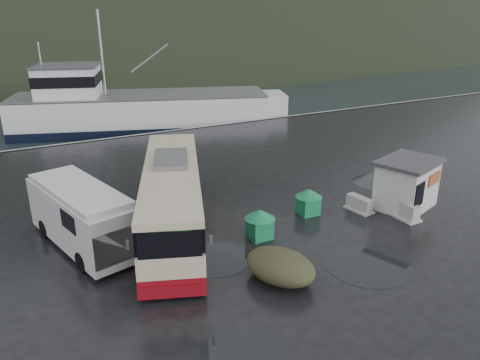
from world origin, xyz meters
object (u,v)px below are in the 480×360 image
dome_tent (280,279)px  fishing_trawler (142,116)px  white_van (86,245)px  coach_bus (174,229)px  jersey_barrier_a (359,210)px  ticket_kiosk (404,207)px  waste_bin_left (260,238)px  waste_bin_right (308,214)px  jersey_barrier_b (403,218)px

dome_tent → fishing_trawler: bearing=83.5°
white_van → coach_bus: bearing=-18.8°
jersey_barrier_a → fishing_trawler: fishing_trawler is taller
white_van → jersey_barrier_a: bearing=-26.0°
dome_tent → ticket_kiosk: (9.72, 2.96, 0.00)m
coach_bus → waste_bin_left: size_ratio=8.41×
white_van → dome_tent: 9.03m
white_van → ticket_kiosk: white_van is taller
jersey_barrier_a → fishing_trawler: bearing=97.7°
jersey_barrier_a → ticket_kiosk: bearing=-16.4°
coach_bus → waste_bin_right: size_ratio=8.70×
jersey_barrier_b → coach_bus: bearing=158.9°
waste_bin_right → jersey_barrier_a: 2.79m
waste_bin_left → jersey_barrier_a: waste_bin_left is taller
jersey_barrier_a → waste_bin_left: bearing=-177.7°
ticket_kiosk → fishing_trawler: (-6.19, 28.06, 0.00)m
waste_bin_right → jersey_barrier_b: waste_bin_right is taller
white_van → waste_bin_left: bearing=-36.8°
waste_bin_left → waste_bin_right: 3.74m
dome_tent → fishing_trawler: 31.22m
white_van → jersey_barrier_b: 15.64m
jersey_barrier_a → jersey_barrier_b: size_ratio=0.90×
waste_bin_left → dome_tent: size_ratio=0.47×
white_van → waste_bin_right: white_van is taller
ticket_kiosk → jersey_barrier_a: size_ratio=2.19×
waste_bin_right → dome_tent: size_ratio=0.46×
waste_bin_left → jersey_barrier_b: waste_bin_left is taller
jersey_barrier_b → fishing_trawler: (-5.14, 29.07, 0.00)m
coach_bus → white_van: coach_bus is taller
jersey_barrier_b → fishing_trawler: fishing_trawler is taller
white_van → ticket_kiosk: 16.41m
coach_bus → jersey_barrier_b: bearing=-0.8°
ticket_kiosk → fishing_trawler: 28.74m
coach_bus → dome_tent: 6.53m
jersey_barrier_b → fishing_trawler: 29.52m
coach_bus → waste_bin_right: coach_bus is taller
white_van → waste_bin_right: bearing=-24.1°
waste_bin_right → ticket_kiosk: ticket_kiosk is taller
waste_bin_right → jersey_barrier_b: bearing=-33.1°
waste_bin_left → ticket_kiosk: ticket_kiosk is taller
coach_bus → white_van: (-4.11, 0.31, 0.00)m
coach_bus → ticket_kiosk: 12.34m
dome_tent → ticket_kiosk: size_ratio=0.89×
dome_tent → coach_bus: bearing=109.7°
ticket_kiosk → jersey_barrier_b: bearing=-154.9°
ticket_kiosk → fishing_trawler: fishing_trawler is taller
coach_bus → waste_bin_left: 4.22m
waste_bin_left → dome_tent: 3.60m
fishing_trawler → waste_bin_left: bearing=-76.4°
fishing_trawler → jersey_barrier_b: bearing=-61.3°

